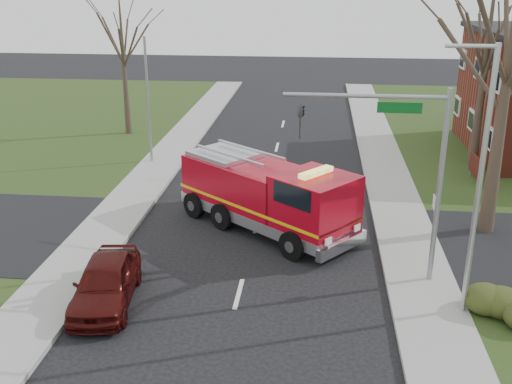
# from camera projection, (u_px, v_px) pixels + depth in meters

# --- Properties ---
(ground) EXTENTS (120.00, 120.00, 0.00)m
(ground) POSITION_uv_depth(u_px,v_px,m) (239.00, 294.00, 20.12)
(ground) COLOR black
(ground) RESTS_ON ground
(sidewalk_right) EXTENTS (2.40, 80.00, 0.15)m
(sidewalk_right) POSITION_uv_depth(u_px,v_px,m) (427.00, 302.00, 19.49)
(sidewalk_right) COLOR gray
(sidewalk_right) RESTS_ON ground
(sidewalk_left) EXTENTS (2.40, 80.00, 0.15)m
(sidewalk_left) POSITION_uv_depth(u_px,v_px,m) (61.00, 283.00, 20.70)
(sidewalk_left) COLOR gray
(sidewalk_left) RESTS_ON ground
(health_center_sign) EXTENTS (0.12, 2.00, 1.40)m
(health_center_sign) POSITION_uv_depth(u_px,v_px,m) (475.00, 166.00, 30.45)
(health_center_sign) COLOR #4A1511
(health_center_sign) RESTS_ON ground
(bare_tree_near) EXTENTS (6.00, 6.00, 12.00)m
(bare_tree_near) POSITION_uv_depth(u_px,v_px,m) (511.00, 51.00, 22.22)
(bare_tree_near) COLOR #372C20
(bare_tree_near) RESTS_ON ground
(bare_tree_far) EXTENTS (5.25, 5.25, 10.50)m
(bare_tree_far) POSITION_uv_depth(u_px,v_px,m) (487.00, 48.00, 30.79)
(bare_tree_far) COLOR #372C20
(bare_tree_far) RESTS_ON ground
(bare_tree_left) EXTENTS (4.50, 4.50, 9.00)m
(bare_tree_left) POSITION_uv_depth(u_px,v_px,m) (123.00, 49.00, 37.84)
(bare_tree_left) COLOR #372C20
(bare_tree_left) RESTS_ON ground
(traffic_signal_mast) EXTENTS (5.29, 0.18, 6.80)m
(traffic_signal_mast) POSITION_uv_depth(u_px,v_px,m) (402.00, 152.00, 19.38)
(traffic_signal_mast) COLOR gray
(traffic_signal_mast) RESTS_ON ground
(streetlight_pole) EXTENTS (1.48, 0.16, 8.40)m
(streetlight_pole) POSITION_uv_depth(u_px,v_px,m) (478.00, 178.00, 17.38)
(streetlight_pole) COLOR #B7BABF
(streetlight_pole) RESTS_ON ground
(utility_pole_far) EXTENTS (0.14, 0.14, 7.00)m
(utility_pole_far) POSITION_uv_depth(u_px,v_px,m) (148.00, 102.00, 32.64)
(utility_pole_far) COLOR gray
(utility_pole_far) RESTS_ON ground
(fire_engine) EXTENTS (7.86, 7.14, 3.21)m
(fire_engine) POSITION_uv_depth(u_px,v_px,m) (268.00, 197.00, 24.69)
(fire_engine) COLOR #A00717
(fire_engine) RESTS_ON ground
(parked_car_maroon) EXTENTS (2.33, 4.66, 1.52)m
(parked_car_maroon) POSITION_uv_depth(u_px,v_px,m) (106.00, 282.00, 19.34)
(parked_car_maroon) COLOR #3D0C09
(parked_car_maroon) RESTS_ON ground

